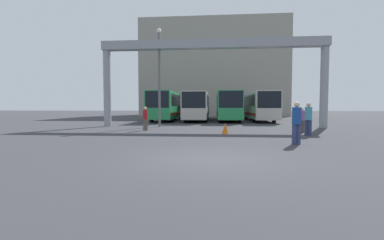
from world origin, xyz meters
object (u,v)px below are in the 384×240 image
traffic_cone (225,128)px  lamp_post (159,74)px  bus_slot_1 (197,105)px  pedestrian_near_center (308,118)px  bus_slot_2 (228,105)px  pedestrian_near_left (297,122)px  bus_slot_0 (167,105)px  pedestrian_near_right (145,118)px  pedestrian_mid_left (302,119)px  bus_slot_3 (259,105)px

traffic_cone → lamp_post: lamp_post is taller
bus_slot_1 → pedestrian_near_center: bearing=-64.8°
bus_slot_1 → pedestrian_near_center: size_ratio=6.24×
bus_slot_2 → pedestrian_near_left: (1.98, -19.16, -0.90)m
pedestrian_near_left → bus_slot_0: bearing=-72.1°
pedestrian_near_right → traffic_cone: pedestrian_near_right is taller
bus_slot_0 → bus_slot_1: 3.60m
bus_slot_2 → traffic_cone: size_ratio=18.11×
pedestrian_near_left → traffic_cone: pedestrian_near_left is taller
bus_slot_1 → traffic_cone: (2.67, -15.01, -1.53)m
pedestrian_mid_left → traffic_cone: 5.10m
pedestrian_near_left → lamp_post: 12.82m
pedestrian_near_left → lamp_post: lamp_post is taller
pedestrian_near_left → traffic_cone: (-2.89, 4.10, -0.66)m
pedestrian_mid_left → bus_slot_0: bearing=-49.2°
bus_slot_2 → traffic_cone: bearing=-93.5°
traffic_cone → bus_slot_1: bearing=100.1°
bus_slot_1 → pedestrian_near_right: bearing=-101.4°
bus_slot_2 → pedestrian_mid_left: bus_slot_2 is taller
bus_slot_3 → bus_slot_1: bearing=179.8°
bus_slot_3 → traffic_cone: (-4.50, -14.99, -1.53)m
bus_slot_2 → pedestrian_near_left: size_ratio=6.35×
pedestrian_near_right → pedestrian_near_center: pedestrian_near_center is taller
bus_slot_0 → pedestrian_mid_left: 17.47m
pedestrian_mid_left → lamp_post: lamp_post is taller
lamp_post → bus_slot_2: bearing=58.1°
bus_slot_1 → bus_slot_3: 7.17m
bus_slot_0 → lamp_post: bearing=-83.4°
bus_slot_3 → pedestrian_near_left: bus_slot_3 is taller
pedestrian_near_center → traffic_cone: 4.72m
bus_slot_2 → bus_slot_0: bearing=-177.0°
bus_slot_2 → pedestrian_near_center: 16.07m
bus_slot_1 → lamp_post: bearing=-104.4°
pedestrian_near_left → bus_slot_1: bearing=-81.8°
bus_slot_0 → bus_slot_3: size_ratio=0.95×
bus_slot_0 → pedestrian_near_right: size_ratio=6.72×
bus_slot_0 → bus_slot_2: (7.17, 0.38, -0.01)m
lamp_post → bus_slot_0: bearing=96.6°
pedestrian_near_left → traffic_cone: size_ratio=2.85×
bus_slot_3 → traffic_cone: bus_slot_3 is taller
pedestrian_near_center → traffic_cone: size_ratio=2.88×
bus_slot_1 → pedestrian_near_center: (7.31, -15.56, -0.86)m
lamp_post → pedestrian_near_center: bearing=-30.7°
bus_slot_3 → pedestrian_near_left: 19.18m
bus_slot_2 → bus_slot_3: 3.59m
bus_slot_1 → bus_slot_0: bearing=-174.8°
pedestrian_near_right → lamp_post: size_ratio=0.20×
bus_slot_0 → pedestrian_mid_left: bearing=-50.2°
pedestrian_mid_left → traffic_cone: pedestrian_mid_left is taller
pedestrian_near_right → pedestrian_near_left: 10.08m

